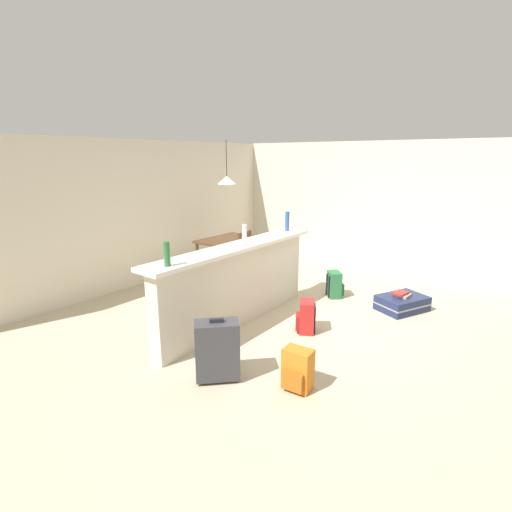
{
  "coord_description": "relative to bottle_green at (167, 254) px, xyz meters",
  "views": [
    {
      "loc": [
        -4.31,
        -2.67,
        2.22
      ],
      "look_at": [
        0.19,
        0.77,
        0.77
      ],
      "focal_mm": 27.38,
      "sensor_mm": 36.0,
      "label": 1
    }
  ],
  "objects": [
    {
      "name": "dining_chair_near_partition",
      "position": [
        2.67,
        1.01,
        -0.71
      ],
      "size": [
        0.44,
        0.44,
        0.93
      ],
      "color": "#4C331E",
      "rests_on": "ground_plane"
    },
    {
      "name": "wall_right",
      "position": [
        4.78,
        -0.18,
        0.02
      ],
      "size": [
        0.1,
        6.0,
        2.5
      ],
      "primitive_type": "cube",
      "color": "beige",
      "rests_on": "ground_plane"
    },
    {
      "name": "bottle_green",
      "position": [
        0.0,
        0.0,
        0.0
      ],
      "size": [
        0.07,
        0.07,
        0.26
      ],
      "primitive_type": "cylinder",
      "color": "#2D6B38",
      "rests_on": "bar_countertop"
    },
    {
      "name": "partition_half_wall",
      "position": [
        1.21,
        0.06,
        -0.71
      ],
      "size": [
        2.8,
        0.2,
        1.05
      ],
      "primitive_type": "cube",
      "color": "beige",
      "rests_on": "ground_plane"
    },
    {
      "name": "wall_back",
      "position": [
        1.73,
        2.57,
        0.02
      ],
      "size": [
        6.6,
        0.1,
        2.5
      ],
      "primitive_type": "cube",
      "color": "beige",
      "rests_on": "ground_plane"
    },
    {
      "name": "suitcase_upright_charcoal",
      "position": [
        0.02,
        -0.67,
        -0.9
      ],
      "size": [
        0.48,
        0.48,
        0.67
      ],
      "color": "#38383D",
      "rests_on": "ground_plane"
    },
    {
      "name": "backpack_green",
      "position": [
        2.96,
        -0.52,
        -1.03
      ],
      "size": [
        0.34,
        0.34,
        0.42
      ],
      "color": "#286B3D",
      "rests_on": "ground_plane"
    },
    {
      "name": "bottle_white",
      "position": [
        1.24,
        -0.04,
        0.01
      ],
      "size": [
        0.06,
        0.06,
        0.28
      ],
      "primitive_type": "cylinder",
      "color": "silver",
      "rests_on": "bar_countertop"
    },
    {
      "name": "bottle_blue",
      "position": [
        2.45,
        0.09,
        0.02
      ],
      "size": [
        0.07,
        0.07,
        0.3
      ],
      "primitive_type": "cylinder",
      "color": "#284C89",
      "rests_on": "bar_countertop"
    },
    {
      "name": "backpack_orange",
      "position": [
        0.37,
        -1.4,
        -1.03
      ],
      "size": [
        0.27,
        0.29,
        0.42
      ],
      "color": "orange",
      "rests_on": "ground_plane"
    },
    {
      "name": "backpack_red",
      "position": [
        1.54,
        -0.81,
        -1.03
      ],
      "size": [
        0.33,
        0.33,
        0.42
      ],
      "color": "red",
      "rests_on": "ground_plane"
    },
    {
      "name": "suitcase_flat_navy",
      "position": [
        3.04,
        -1.58,
        -1.12
      ],
      "size": [
        0.89,
        0.74,
        0.22
      ],
      "color": "#1E284C",
      "rests_on": "ground_plane"
    },
    {
      "name": "dining_table",
      "position": [
        2.72,
        1.53,
        -0.58
      ],
      "size": [
        1.1,
        0.8,
        0.74
      ],
      "color": "#4C331E",
      "rests_on": "ground_plane"
    },
    {
      "name": "book_stack",
      "position": [
        3.02,
        -1.57,
        -0.97
      ],
      "size": [
        0.26,
        0.23,
        0.07
      ],
      "color": "tan",
      "rests_on": "suitcase_flat_navy"
    },
    {
      "name": "bar_countertop",
      "position": [
        1.21,
        0.06,
        -0.16
      ],
      "size": [
        2.96,
        0.4,
        0.05
      ],
      "primitive_type": "cube",
      "color": "white",
      "rests_on": "partition_half_wall"
    },
    {
      "name": "pendant_lamp",
      "position": [
        2.78,
        1.61,
        0.57
      ],
      "size": [
        0.34,
        0.34,
        0.81
      ],
      "color": "black"
    },
    {
      "name": "ground_plane",
      "position": [
        1.73,
        -0.48,
        -1.25
      ],
      "size": [
        13.0,
        13.0,
        0.05
      ],
      "primitive_type": "cube",
      "color": "#BCAD8E"
    }
  ]
}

